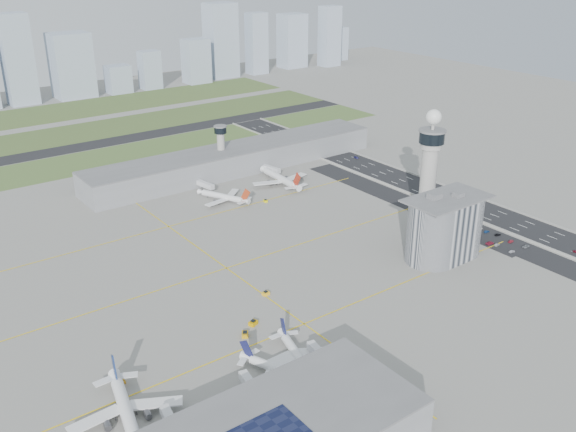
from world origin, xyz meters
TOP-DOWN VIEW (x-y plane):
  - ground at (0.00, 0.00)m, footprint 1000.00×1000.00m
  - grass_strip_0 at (-20.00, 225.00)m, footprint 480.00×50.00m
  - grass_strip_1 at (-20.00, 300.00)m, footprint 480.00×60.00m
  - grass_strip_2 at (-20.00, 380.00)m, footprint 480.00×70.00m
  - runway at (-20.00, 262.00)m, footprint 480.00×22.00m
  - highway at (115.00, 0.00)m, footprint 28.00×500.00m
  - barrier_left at (101.00, 0.00)m, footprint 0.60×500.00m
  - barrier_right at (129.00, 0.00)m, footprint 0.60×500.00m
  - landside_road at (90.00, -10.00)m, footprint 18.00×260.00m
  - parking_lot at (88.00, -22.00)m, footprint 20.00×44.00m
  - taxiway_line_h_0 at (-40.00, -30.00)m, footprint 260.00×0.60m
  - taxiway_line_h_1 at (-40.00, 30.00)m, footprint 260.00×0.60m
  - taxiway_line_h_2 at (-40.00, 90.00)m, footprint 260.00×0.60m
  - taxiway_line_v at (-40.00, 30.00)m, footprint 0.60×260.00m
  - control_tower at (72.00, 8.00)m, footprint 14.00×14.00m
  - secondary_tower at (30.00, 150.00)m, footprint 8.60×8.60m
  - admin_building at (51.99, -22.00)m, footprint 42.00×24.00m
  - terminal_pier at (40.00, 148.00)m, footprint 210.00×32.00m
  - airplane_near_a at (-120.92, -41.45)m, footprint 46.11×51.15m
  - airplane_near_b at (-67.64, -52.17)m, footprint 39.35×42.26m
  - airplane_near_c at (-57.57, -48.84)m, footprint 36.95×40.57m
  - airplane_far_a at (2.99, 104.53)m, footprint 44.35×47.05m
  - airplane_far_b at (48.11, 108.87)m, footprint 42.34×48.68m
  - jet_bridge_near_1 at (-83.00, -61.00)m, footprint 5.39×14.31m
  - jet_bridge_near_2 at (-53.00, -61.00)m, footprint 5.39×14.31m
  - jet_bridge_far_0 at (2.00, 132.00)m, footprint 5.39×14.31m
  - jet_bridge_far_1 at (52.00, 132.00)m, footprint 5.39×14.31m
  - tug_0 at (-114.84, -22.12)m, footprint 2.74×1.91m
  - tug_1 at (-56.85, -18.19)m, footprint 4.25×3.60m
  - tug_2 at (-63.97, -23.08)m, footprint 4.11×4.45m
  - tug_3 at (-39.18, -1.55)m, footprint 3.16×2.21m
  - tug_4 at (22.74, 88.25)m, footprint 2.52×3.17m
  - tug_5 at (50.38, 113.81)m, footprint 3.33×2.38m
  - car_lot_0 at (83.01, -40.20)m, footprint 3.67×1.94m
  - car_lot_1 at (83.37, -31.08)m, footprint 3.71×1.57m
  - car_lot_2 at (81.94, -27.74)m, footprint 4.81×2.54m
  - car_lot_3 at (82.98, -19.60)m, footprint 4.24×2.20m
  - car_lot_4 at (83.07, -13.48)m, footprint 3.35×1.63m
  - car_lot_5 at (82.29, -6.79)m, footprint 3.45×1.61m
  - car_lot_6 at (93.69, -41.05)m, footprint 4.77×2.50m
  - car_lot_7 at (92.65, -32.65)m, footprint 4.27×2.32m
  - car_lot_8 at (93.89, -23.66)m, footprint 3.80×1.91m
  - car_lot_9 at (92.52, -17.65)m, footprint 3.40×1.20m
  - car_lot_10 at (92.72, -13.07)m, footprint 4.35×2.52m
  - car_lot_11 at (93.59, -3.25)m, footprint 4.61×2.04m
  - car_hw_1 at (114.12, 41.43)m, footprint 1.98×4.02m
  - car_hw_2 at (122.55, 118.58)m, footprint 2.45×4.43m
  - car_hw_4 at (106.93, 179.77)m, footprint 1.76×3.70m
  - skyline_bldg_8 at (-19.42, 431.56)m, footprint 26.33×21.06m
  - skyline_bldg_9 at (30.27, 432.32)m, footprint 36.96×29.57m
  - skyline_bldg_10 at (73.27, 423.68)m, footprint 23.01×18.41m
  - skyline_bldg_11 at (108.28, 423.34)m, footprint 20.22×16.18m
  - skyline_bldg_12 at (162.17, 421.29)m, footprint 26.14×20.92m
  - skyline_bldg_13 at (201.27, 433.27)m, footprint 32.26×25.81m
  - skyline_bldg_14 at (244.74, 426.38)m, footprint 21.59×17.28m
  - skyline_bldg_15 at (302.83, 435.54)m, footprint 30.25×24.20m
  - skyline_bldg_16 at (345.49, 415.96)m, footprint 23.04×18.43m
  - skyline_bldg_17 at (382.05, 443.29)m, footprint 22.64×18.11m

SIDE VIEW (x-z plane):
  - ground at x=0.00m, z-range 0.00..0.00m
  - taxiway_line_h_0 at x=-40.00m, z-range 0.00..0.01m
  - taxiway_line_h_1 at x=-40.00m, z-range 0.00..0.01m
  - taxiway_line_h_2 at x=-40.00m, z-range 0.00..0.01m
  - taxiway_line_v at x=-40.00m, z-range 0.00..0.01m
  - grass_strip_0 at x=-20.00m, z-range 0.00..0.08m
  - grass_strip_1 at x=-20.00m, z-range 0.00..0.08m
  - grass_strip_2 at x=-20.00m, z-range 0.00..0.08m
  - landside_road at x=90.00m, z-range 0.00..0.08m
  - highway at x=115.00m, z-range 0.00..0.10m
  - parking_lot at x=88.00m, z-range 0.00..0.10m
  - runway at x=-20.00m, z-range 0.01..0.11m
  - car_lot_5 at x=82.29m, z-range 0.00..1.10m
  - car_lot_4 at x=83.07m, z-range 0.00..1.10m
  - car_lot_9 at x=92.52m, z-range 0.00..1.12m
  - car_lot_10 at x=92.72m, z-range 0.00..1.14m
  - car_hw_2 at x=122.55m, z-range 0.00..1.17m
  - car_lot_7 at x=92.65m, z-range 0.00..1.18m
  - car_lot_3 at x=82.98m, z-range 0.00..1.18m
  - car_lot_0 at x=83.01m, z-range 0.00..1.19m
  - car_lot_1 at x=83.37m, z-range 0.00..1.19m
  - barrier_left at x=101.00m, z-range 0.00..1.20m
  - barrier_right at x=129.00m, z-range 0.00..1.20m
  - car_hw_4 at x=106.93m, z-range 0.00..1.22m
  - car_lot_8 at x=93.89m, z-range 0.00..1.24m
  - car_hw_1 at x=114.12m, z-range 0.00..1.27m
  - car_lot_6 at x=93.69m, z-range 0.00..1.28m
  - car_lot_2 at x=81.94m, z-range 0.00..1.29m
  - car_lot_11 at x=93.59m, z-range 0.00..1.32m
  - tug_0 at x=-114.84m, z-range 0.00..1.58m
  - tug_4 at x=22.74m, z-range 0.00..1.62m
  - tug_3 at x=-39.18m, z-range 0.00..1.81m
  - tug_5 at x=50.38m, z-range 0.00..1.87m
  - tug_1 at x=-56.85m, z-range 0.00..2.09m
  - tug_2 at x=-63.97m, z-range 0.00..2.13m
  - jet_bridge_near_1 at x=-83.00m, z-range 0.00..5.70m
  - jet_bridge_near_2 at x=-53.00m, z-range 0.00..5.70m
  - jet_bridge_far_0 at x=2.00m, z-range 0.00..5.70m
  - jet_bridge_far_1 at x=52.00m, z-range 0.00..5.70m
  - airplane_near_b at x=-67.64m, z-range 0.00..9.54m
  - airplane_near_c at x=-57.57m, z-range 0.00..9.57m
  - airplane_far_a at x=2.99m, z-range 0.00..10.41m
  - airplane_near_a at x=-120.92m, z-range 0.00..12.36m
  - airplane_far_b at x=48.11m, z-range 0.00..12.85m
  - terminal_pier at x=40.00m, z-range 0.00..15.80m
  - skyline_bldg_10 at x=73.27m, z-range 0.00..27.75m
  - admin_building at x=51.99m, z-range -1.45..32.05m
  - secondary_tower at x=30.00m, z-range 2.85..34.75m
  - skyline_bldg_11 at x=108.28m, z-range 0.00..38.97m
  - skyline_bldg_17 at x=382.05m, z-range 0.00..41.06m
  - skyline_bldg_12 at x=162.17m, z-range 0.00..46.89m
  - skyline_bldg_9 at x=30.27m, z-range 0.00..62.11m
  - skyline_bldg_15 at x=302.83m, z-range 0.00..63.40m
  - skyline_bldg_14 at x=244.74m, z-range 0.00..68.75m
  - control_tower at x=72.00m, z-range 2.79..67.29m
  - skyline_bldg_16 at x=345.49m, z-range 0.00..71.56m
  - skyline_bldg_13 at x=201.27m, z-range 0.00..81.20m
  - skyline_bldg_8 at x=-19.42m, z-range 0.00..83.39m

